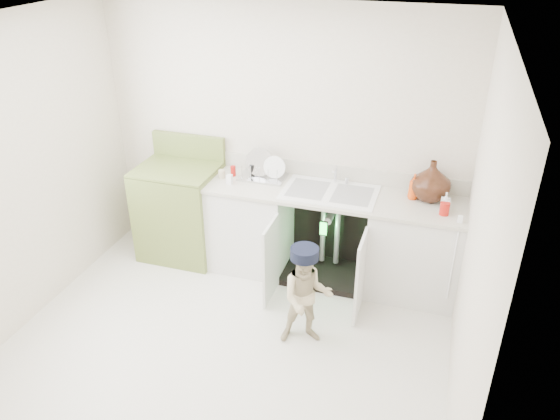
{
  "coord_description": "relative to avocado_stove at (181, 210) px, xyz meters",
  "views": [
    {
      "loc": [
        1.45,
        -3.15,
        3.06
      ],
      "look_at": [
        0.24,
        0.7,
        0.92
      ],
      "focal_mm": 35.0,
      "sensor_mm": 36.0,
      "label": 1
    }
  ],
  "objects": [
    {
      "name": "room_shell",
      "position": [
        0.96,
        -1.18,
        0.76
      ],
      "size": [
        6.0,
        5.5,
        1.26
      ],
      "color": "beige",
      "rests_on": "ground"
    },
    {
      "name": "counter_run",
      "position": [
        1.55,
        0.03,
        -0.01
      ],
      "size": [
        2.44,
        1.02,
        1.26
      ],
      "color": "white",
      "rests_on": "ground"
    },
    {
      "name": "avocado_stove",
      "position": [
        0.0,
        0.0,
        0.0
      ],
      "size": [
        0.77,
        0.65,
        1.2
      ],
      "color": "olive",
      "rests_on": "ground"
    },
    {
      "name": "ground",
      "position": [
        0.96,
        -1.18,
        -0.49
      ],
      "size": [
        3.5,
        3.5,
        0.0
      ],
      "primitive_type": "plane",
      "color": "#BCB6A5",
      "rests_on": "ground"
    },
    {
      "name": "repair_worker",
      "position": [
        1.56,
        -0.93,
        -0.05
      ],
      "size": [
        0.5,
        0.84,
        0.88
      ],
      "rotation": [
        0.0,
        0.0,
        0.35
      ],
      "color": "beige",
      "rests_on": "ground"
    }
  ]
}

